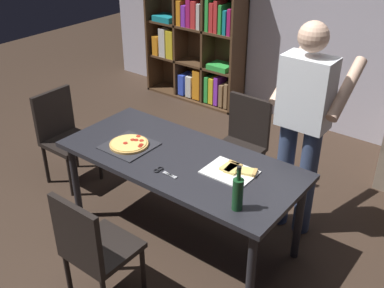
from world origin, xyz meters
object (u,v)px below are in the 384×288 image
object	(u,v)px
dining_table	(180,165)
pepperoni_pizza_on_tray	(129,145)
chair_near_camera	(92,246)
chair_left_end	(63,132)
bookshelf	(197,25)
person_serving_pizza	(304,119)
wine_bottle	(238,193)
chair_far_side	(242,139)
kitchen_scissors	(163,171)

from	to	relation	value
dining_table	pepperoni_pizza_on_tray	bearing A→B (deg)	-165.30
chair_near_camera	chair_left_end	distance (m)	1.70
bookshelf	person_serving_pizza	bearing A→B (deg)	-36.26
bookshelf	wine_bottle	world-z (taller)	bookshelf
dining_table	pepperoni_pizza_on_tray	distance (m)	0.45
chair_left_end	chair_near_camera	bearing A→B (deg)	-32.50
dining_table	wine_bottle	size ratio (longest dim) A/B	5.98
chair_left_end	person_serving_pizza	xyz separation A→B (m)	(2.09, 0.69, 0.49)
chair_far_side	dining_table	bearing A→B (deg)	-90.00
kitchen_scissors	chair_left_end	bearing A→B (deg)	170.76
chair_near_camera	kitchen_scissors	world-z (taller)	chair_near_camera
chair_near_camera	wine_bottle	xyz separation A→B (m)	(0.69, 0.63, 0.36)
chair_left_end	wine_bottle	size ratio (longest dim) A/B	2.85
person_serving_pizza	kitchen_scissors	world-z (taller)	person_serving_pizza
chair_far_side	wine_bottle	xyz separation A→B (m)	(0.69, -1.19, 0.36)
dining_table	bookshelf	bearing A→B (deg)	124.61
dining_table	person_serving_pizza	xyz separation A→B (m)	(0.66, 0.69, 0.32)
dining_table	chair_far_side	xyz separation A→B (m)	(0.00, 0.91, -0.17)
chair_left_end	bookshelf	distance (m)	2.43
chair_left_end	kitchen_scissors	distance (m)	1.50
pepperoni_pizza_on_tray	wine_bottle	size ratio (longest dim) A/B	1.16
bookshelf	pepperoni_pizza_on_tray	world-z (taller)	bookshelf
pepperoni_pizza_on_tray	wine_bottle	bearing A→B (deg)	-8.41
person_serving_pizza	chair_far_side	bearing A→B (deg)	161.44
bookshelf	chair_left_end	bearing A→B (deg)	-85.00
dining_table	chair_near_camera	world-z (taller)	chair_near_camera
bookshelf	kitchen_scissors	size ratio (longest dim) A/B	10.06
chair_far_side	kitchen_scissors	size ratio (longest dim) A/B	4.64
person_serving_pizza	wine_bottle	xyz separation A→B (m)	(0.03, -0.97, -0.13)
chair_far_side	bookshelf	distance (m)	2.25
chair_near_camera	kitchen_scissors	bearing A→B (deg)	87.34
dining_table	kitchen_scissors	size ratio (longest dim) A/B	9.74
chair_far_side	bookshelf	world-z (taller)	bookshelf
kitchen_scissors	person_serving_pizza	bearing A→B (deg)	56.08
bookshelf	person_serving_pizza	xyz separation A→B (m)	(2.29, -1.68, -0.01)
chair_left_end	bookshelf	bearing A→B (deg)	95.00
chair_far_side	wine_bottle	size ratio (longest dim) A/B	2.85
person_serving_pizza	chair_left_end	bearing A→B (deg)	-161.67
dining_table	chair_left_end	distance (m)	1.44
dining_table	chair_far_side	distance (m)	0.93
chair_far_side	pepperoni_pizza_on_tray	xyz separation A→B (m)	(-0.43, -1.02, 0.25)
person_serving_pizza	chair_near_camera	bearing A→B (deg)	-112.26
dining_table	wine_bottle	world-z (taller)	wine_bottle
chair_left_end	person_serving_pizza	bearing A→B (deg)	18.33
chair_near_camera	person_serving_pizza	bearing A→B (deg)	67.74
chair_far_side	person_serving_pizza	world-z (taller)	person_serving_pizza
chair_near_camera	chair_far_side	bearing A→B (deg)	90.00
pepperoni_pizza_on_tray	chair_far_side	bearing A→B (deg)	67.42
chair_near_camera	wine_bottle	size ratio (longest dim) A/B	2.85
chair_left_end	wine_bottle	xyz separation A→B (m)	(2.12, -0.28, 0.36)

